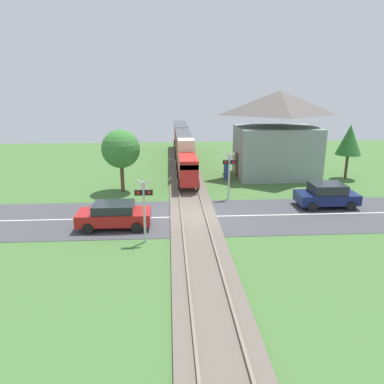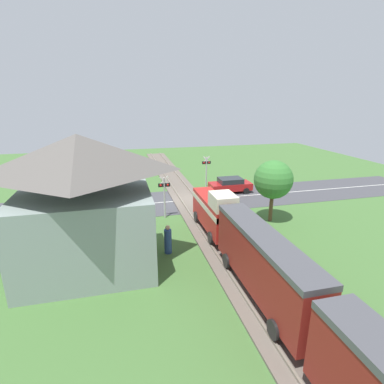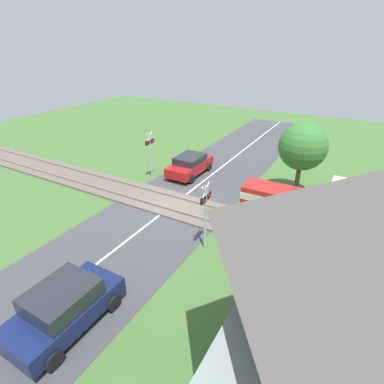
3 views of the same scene
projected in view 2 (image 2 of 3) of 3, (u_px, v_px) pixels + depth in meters
name	position (u px, v px, depth m)	size (l,w,h in m)	color
ground_plane	(189.00, 200.00, 27.03)	(60.00, 60.00, 0.00)	#426B33
road_surface	(189.00, 200.00, 27.03)	(48.00, 6.40, 0.02)	#424247
track_bed	(189.00, 200.00, 27.01)	(2.80, 48.00, 0.24)	#665B51
train	(278.00, 280.00, 11.98)	(1.58, 22.21, 3.18)	red
car_near_crossing	(230.00, 185.00, 29.17)	(4.03, 1.97, 1.44)	#A81919
car_far_side	(83.00, 205.00, 23.44)	(3.85, 2.08, 1.57)	#141E4C
crossing_signal_west_approach	(206.00, 168.00, 30.28)	(0.90, 0.18, 3.32)	#B7B7B7
crossing_signal_east_approach	(164.00, 192.00, 22.51)	(0.90, 0.18, 3.32)	#B7B7B7
station_building	(84.00, 207.00, 15.11)	(7.16, 5.29, 7.24)	gray
pedestrian_by_station	(168.00, 240.00, 17.66)	(0.44, 0.44, 1.77)	#2D4C8E
tree_roadside_hedge	(273.00, 180.00, 21.64)	(2.81, 2.81, 4.61)	brown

